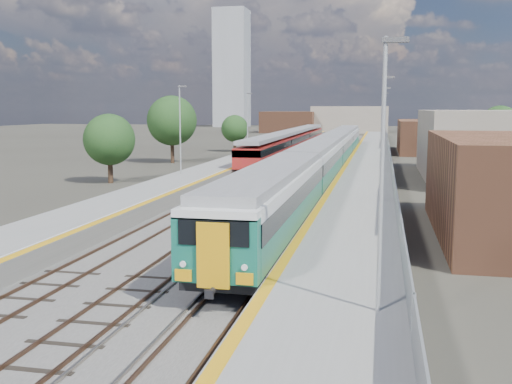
% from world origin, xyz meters
% --- Properties ---
extents(ground, '(320.00, 320.00, 0.00)m').
position_xyz_m(ground, '(0.00, 50.00, 0.00)').
color(ground, '#47443A').
rests_on(ground, ground).
extents(ballast_bed, '(10.50, 155.00, 0.06)m').
position_xyz_m(ballast_bed, '(-2.25, 52.50, 0.03)').
color(ballast_bed, '#565451').
rests_on(ballast_bed, ground).
extents(tracks, '(8.96, 160.00, 0.17)m').
position_xyz_m(tracks, '(-1.65, 54.18, 0.11)').
color(tracks, '#4C3323').
rests_on(tracks, ground).
extents(platform_right, '(4.70, 155.00, 8.52)m').
position_xyz_m(platform_right, '(5.28, 52.49, 0.54)').
color(platform_right, slate).
rests_on(platform_right, ground).
extents(platform_left, '(4.30, 155.00, 8.52)m').
position_xyz_m(platform_left, '(-9.05, 52.49, 0.52)').
color(platform_left, slate).
rests_on(platform_left, ground).
extents(buildings, '(72.00, 185.50, 40.00)m').
position_xyz_m(buildings, '(-18.12, 138.60, 10.70)').
color(buildings, brown).
rests_on(buildings, ground).
extents(green_train, '(2.89, 80.52, 3.18)m').
position_xyz_m(green_train, '(1.50, 43.44, 2.24)').
color(green_train, black).
rests_on(green_train, ground).
extents(red_train, '(2.75, 55.88, 3.48)m').
position_xyz_m(red_train, '(-5.50, 66.53, 2.06)').
color(red_train, black).
rests_on(red_train, ground).
extents(tree_a, '(4.53, 4.53, 6.13)m').
position_xyz_m(tree_a, '(-16.93, 34.48, 3.86)').
color(tree_a, '#382619').
rests_on(tree_a, ground).
extents(tree_b, '(5.98, 5.98, 8.10)m').
position_xyz_m(tree_b, '(-18.17, 54.06, 5.10)').
color(tree_b, '#382619').
rests_on(tree_b, ground).
extents(tree_c, '(4.10, 4.10, 5.56)m').
position_xyz_m(tree_c, '(-15.33, 73.95, 3.49)').
color(tree_c, '#382619').
rests_on(tree_c, ground).
extents(tree_d, '(5.12, 5.12, 6.93)m').
position_xyz_m(tree_d, '(21.28, 67.33, 4.36)').
color(tree_d, '#382619').
rests_on(tree_d, ground).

